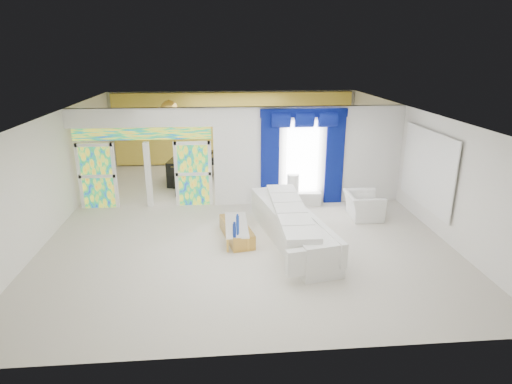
{
  "coord_description": "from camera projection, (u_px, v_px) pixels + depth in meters",
  "views": [
    {
      "loc": [
        -0.59,
        -11.58,
        4.59
      ],
      "look_at": [
        0.3,
        -1.2,
        1.1
      ],
      "focal_mm": 29.91,
      "sensor_mm": 36.0,
      "label": 1
    }
  ],
  "objects": [
    {
      "name": "chandelier",
      "position": [
        169.0,
        109.0,
        14.63
      ],
      "size": [
        0.6,
        0.6,
        0.6
      ],
      "primitive_type": "sphere",
      "color": "gold",
      "rests_on": "ceiling"
    },
    {
      "name": "coffee_table",
      "position": [
        236.0,
        231.0,
        10.87
      ],
      "size": [
        0.87,
        1.74,
        0.37
      ],
      "primitive_type": "cube",
      "rotation": [
        0.0,
        0.0,
        0.2
      ],
      "color": "#B48738",
      "rests_on": "ground"
    },
    {
      "name": "decanters",
      "position": [
        235.0,
        226.0,
        10.45
      ],
      "size": [
        0.19,
        0.59,
        0.26
      ],
      "color": "navy",
      "rests_on": "coffee_table"
    },
    {
      "name": "window_pane",
      "position": [
        302.0,
        158.0,
        12.99
      ],
      "size": [
        1.0,
        0.02,
        2.3
      ],
      "primitive_type": "cube",
      "color": "white",
      "rests_on": "dividing_wall"
    },
    {
      "name": "blue_pelmet",
      "position": [
        304.0,
        113.0,
        12.53
      ],
      "size": [
        2.6,
        0.12,
        0.25
      ],
      "primitive_type": "cube",
      "color": "#040349",
      "rests_on": "dividing_wall"
    },
    {
      "name": "blue_drape_right",
      "position": [
        335.0,
        159.0,
        13.06
      ],
      "size": [
        0.55,
        0.1,
        2.8
      ],
      "primitive_type": "cube",
      "color": "#040349",
      "rests_on": "ground"
    },
    {
      "name": "armchair",
      "position": [
        363.0,
        205.0,
        12.18
      ],
      "size": [
        0.99,
        1.13,
        0.71
      ],
      "primitive_type": "imported",
      "rotation": [
        0.0,
        0.0,
        1.54
      ],
      "color": "white",
      "rests_on": "ground"
    },
    {
      "name": "floor",
      "position": [
        242.0,
        215.0,
        12.45
      ],
      "size": [
        12.0,
        12.0,
        0.0
      ],
      "primitive_type": "plane",
      "color": "#B7AF9E",
      "rests_on": "ground"
    },
    {
      "name": "table_lamp",
      "position": [
        293.0,
        184.0,
        13.1
      ],
      "size": [
        0.36,
        0.36,
        0.58
      ],
      "primitive_type": "cylinder",
      "color": "silver",
      "rests_on": "console_table"
    },
    {
      "name": "console_table",
      "position": [
        302.0,
        198.0,
        13.28
      ],
      "size": [
        1.19,
        0.48,
        0.39
      ],
      "primitive_type": "cube",
      "rotation": [
        0.0,
        0.0,
        -0.1
      ],
      "color": "silver",
      "rests_on": "ground"
    },
    {
      "name": "stained_panel_left",
      "position": [
        97.0,
        176.0,
        12.73
      ],
      "size": [
        0.95,
        0.04,
        2.0
      ],
      "primitive_type": "cube",
      "color": "#994C3F",
      "rests_on": "ground"
    },
    {
      "name": "white_sofa",
      "position": [
        291.0,
        227.0,
        10.63
      ],
      "size": [
        1.68,
        4.24,
        0.79
      ],
      "primitive_type": "cube",
      "rotation": [
        0.0,
        0.0,
        0.2
      ],
      "color": "white",
      "rests_on": "ground"
    },
    {
      "name": "blue_drape_left",
      "position": [
        270.0,
        160.0,
        12.9
      ],
      "size": [
        0.55,
        0.1,
        2.8
      ],
      "primitive_type": "cube",
      "color": "#040349",
      "rests_on": "ground"
    },
    {
      "name": "piano_bench",
      "position": [
        189.0,
        192.0,
        14.07
      ],
      "size": [
        0.85,
        0.44,
        0.27
      ],
      "primitive_type": "cube",
      "rotation": [
        0.0,
        0.0,
        -0.16
      ],
      "color": "black",
      "rests_on": "ground"
    },
    {
      "name": "stained_panel_right",
      "position": [
        193.0,
        174.0,
        12.96
      ],
      "size": [
        0.95,
        0.04,
        2.0
      ],
      "primitive_type": "cube",
      "color": "#994C3F",
      "rests_on": "ground"
    },
    {
      "name": "dividing_header",
      "position": [
        141.0,
        118.0,
        12.29
      ],
      "size": [
        4.3,
        0.18,
        0.55
      ],
      "primitive_type": "cube",
      "color": "white",
      "rests_on": "dividing_wall"
    },
    {
      "name": "dividing_wall",
      "position": [
        310.0,
        155.0,
        13.09
      ],
      "size": [
        5.7,
        0.18,
        3.0
      ],
      "primitive_type": "cube",
      "color": "white",
      "rests_on": "ground"
    },
    {
      "name": "grand_piano",
      "position": [
        191.0,
        170.0,
        15.48
      ],
      "size": [
        1.62,
        1.96,
        0.89
      ],
      "primitive_type": "cube",
      "rotation": [
        0.0,
        0.0,
        -0.16
      ],
      "color": "black",
      "rests_on": "ground"
    },
    {
      "name": "wall_mirror",
      "position": [
        428.0,
        169.0,
        11.41
      ],
      "size": [
        0.04,
        2.7,
        1.9
      ],
      "primitive_type": "cube",
      "color": "white",
      "rests_on": "ground"
    },
    {
      "name": "tv_console",
      "position": [
        106.0,
        182.0,
        14.29
      ],
      "size": [
        0.58,
        0.53,
        0.76
      ],
      "primitive_type": "cube",
      "rotation": [
        0.0,
        0.0,
        -0.11
      ],
      "color": "tan",
      "rests_on": "ground"
    },
    {
      "name": "stained_transom",
      "position": [
        142.0,
        134.0,
        12.44
      ],
      "size": [
        4.0,
        0.05,
        0.35
      ],
      "primitive_type": "cube",
      "color": "#994C3F",
      "rests_on": "dividing_header"
    },
    {
      "name": "gold_curtains",
      "position": [
        234.0,
        129.0,
        17.54
      ],
      "size": [
        9.7,
        0.12,
        2.9
      ],
      "primitive_type": "cube",
      "color": "gold",
      "rests_on": "ground"
    }
  ]
}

